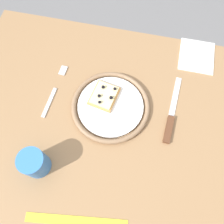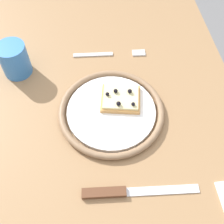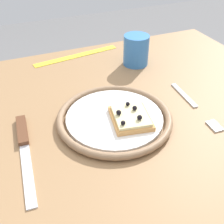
% 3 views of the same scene
% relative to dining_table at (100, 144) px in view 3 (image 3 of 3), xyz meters
% --- Properties ---
extents(dining_table, '(1.05, 0.73, 0.76)m').
position_rel_dining_table_xyz_m(dining_table, '(0.00, 0.00, 0.00)').
color(dining_table, '#936D47').
rests_on(dining_table, ground_plane).
extents(plate, '(0.25, 0.25, 0.02)m').
position_rel_dining_table_xyz_m(plate, '(-0.02, 0.04, 0.10)').
color(plate, white).
rests_on(plate, dining_table).
extents(pizza_slice_near, '(0.10, 0.11, 0.03)m').
position_rel_dining_table_xyz_m(pizza_slice_near, '(-0.05, 0.06, 0.12)').
color(pizza_slice_near, tan).
rests_on(pizza_slice_near, plate).
extents(knife, '(0.04, 0.24, 0.01)m').
position_rel_dining_table_xyz_m(knife, '(0.17, 0.03, 0.10)').
color(knife, silver).
rests_on(knife, dining_table).
extents(fork, '(0.03, 0.20, 0.00)m').
position_rel_dining_table_xyz_m(fork, '(-0.22, 0.06, 0.10)').
color(fork, silver).
rests_on(fork, dining_table).
extents(cup, '(0.07, 0.07, 0.09)m').
position_rel_dining_table_xyz_m(cup, '(-0.19, -0.19, 0.14)').
color(cup, '#3372BF').
rests_on(cup, dining_table).
extents(measuring_tape, '(0.28, 0.06, 0.00)m').
position_rel_dining_table_xyz_m(measuring_tape, '(-0.04, -0.31, 0.10)').
color(measuring_tape, yellow).
rests_on(measuring_tape, dining_table).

